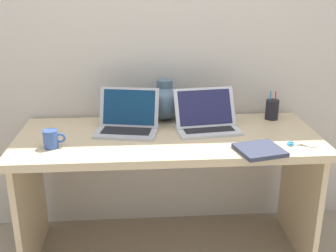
{
  "coord_description": "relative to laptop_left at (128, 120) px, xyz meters",
  "views": [
    {
      "loc": [
        -0.15,
        -2.05,
        1.5
      ],
      "look_at": [
        0.0,
        0.0,
        0.76
      ],
      "focal_mm": 44.72,
      "sensor_mm": 36.0,
      "label": 1
    }
  ],
  "objects": [
    {
      "name": "green_vase",
      "position": [
        0.21,
        0.18,
        0.05
      ],
      "size": [
        0.22,
        0.22,
        0.23
      ],
      "color": "slate",
      "rests_on": "desk"
    },
    {
      "name": "coffee_mug",
      "position": [
        -0.37,
        -0.22,
        -0.01
      ],
      "size": [
        0.11,
        0.07,
        0.09
      ],
      "color": "#335199",
      "rests_on": "desk"
    },
    {
      "name": "notebook_stack",
      "position": [
        0.63,
        -0.34,
        -0.05
      ],
      "size": [
        0.24,
        0.24,
        0.02
      ],
      "primitive_type": "cube",
      "rotation": [
        0.0,
        0.0,
        0.23
      ],
      "color": "#33384C",
      "rests_on": "desk"
    },
    {
      "name": "laptop_left",
      "position": [
        0.0,
        0.0,
        0.0
      ],
      "size": [
        0.36,
        0.29,
        0.22
      ],
      "color": "#B2B2B7",
      "rests_on": "desk"
    },
    {
      "name": "ground_plane",
      "position": [
        0.21,
        -0.08,
        -0.77
      ],
      "size": [
        6.0,
        6.0,
        0.0
      ],
      "primitive_type": "plane",
      "color": "gray"
    },
    {
      "name": "pen_cup",
      "position": [
        0.83,
        0.14,
        -0.0
      ],
      "size": [
        0.08,
        0.08,
        0.17
      ],
      "color": "black",
      "rests_on": "desk"
    },
    {
      "name": "laptop_right",
      "position": [
        0.42,
        -0.01,
        -0.0
      ],
      "size": [
        0.36,
        0.27,
        0.21
      ],
      "color": "silver",
      "rests_on": "desk"
    },
    {
      "name": "desk",
      "position": [
        0.21,
        -0.08,
        -0.2
      ],
      "size": [
        1.58,
        0.65,
        0.71
      ],
      "color": "#D1B78C",
      "rests_on": "ground"
    },
    {
      "name": "scissors",
      "position": [
        0.84,
        -0.27,
        -0.06
      ],
      "size": [
        0.15,
        0.09,
        0.01
      ],
      "color": "#B7B7BC",
      "rests_on": "desk"
    },
    {
      "name": "back_wall",
      "position": [
        0.21,
        0.28,
        0.43
      ],
      "size": [
        4.4,
        0.04,
        2.4
      ],
      "primitive_type": "cube",
      "color": "beige",
      "rests_on": "ground"
    }
  ]
}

